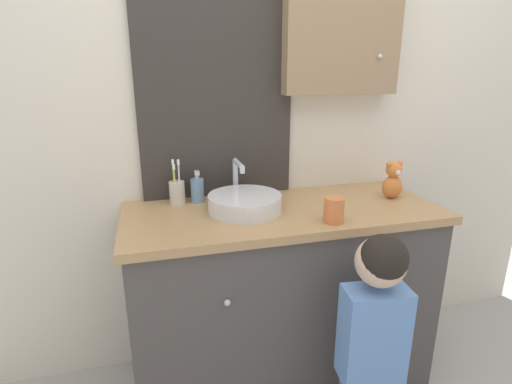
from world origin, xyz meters
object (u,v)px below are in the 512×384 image
object	(u,v)px
toothbrush_holder	(177,191)
child_figure	(374,331)
drinking_cup	(334,210)
teddy_bear	(393,181)
soap_dispenser	(197,190)
sink_basin	(245,202)

from	to	relation	value
toothbrush_holder	child_figure	size ratio (longest dim) A/B	0.22
child_figure	drinking_cup	size ratio (longest dim) A/B	9.17
teddy_bear	drinking_cup	bearing A→B (deg)	-152.20
teddy_bear	drinking_cup	size ratio (longest dim) A/B	1.75
teddy_bear	soap_dispenser	bearing A→B (deg)	168.55
toothbrush_holder	child_figure	world-z (taller)	toothbrush_holder
sink_basin	teddy_bear	bearing A→B (deg)	-0.63
toothbrush_holder	soap_dispenser	distance (m)	0.09
soap_dispenser	teddy_bear	world-z (taller)	teddy_bear
toothbrush_holder	teddy_bear	xyz separation A→B (m)	(0.94, -0.18, 0.03)
sink_basin	teddy_bear	world-z (taller)	sink_basin
child_figure	soap_dispenser	bearing A→B (deg)	129.54
sink_basin	soap_dispenser	size ratio (longest dim) A/B	2.48
toothbrush_holder	soap_dispenser	xyz separation A→B (m)	(0.09, -0.01, 0.00)
child_figure	drinking_cup	distance (m)	0.45
sink_basin	drinking_cup	distance (m)	0.37
toothbrush_holder	teddy_bear	bearing A→B (deg)	-10.78
toothbrush_holder	drinking_cup	distance (m)	0.68
drinking_cup	soap_dispenser	bearing A→B (deg)	141.42
child_figure	drinking_cup	xyz separation A→B (m)	(-0.05, 0.26, 0.37)
toothbrush_holder	soap_dispenser	size ratio (longest dim) A/B	1.36
soap_dispenser	drinking_cup	size ratio (longest dim) A/B	1.45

